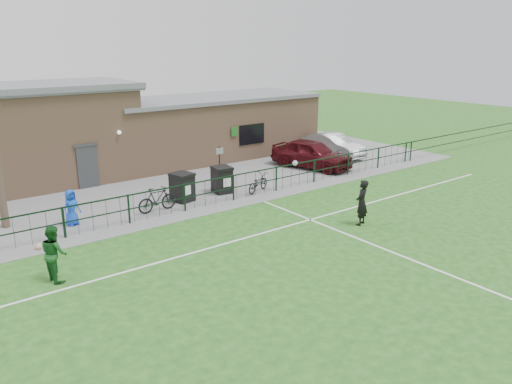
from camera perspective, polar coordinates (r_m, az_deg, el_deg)
ground at (r=16.43m, az=10.72°, el=-8.37°), size 90.00×90.00×0.00m
paving_strip at (r=26.77m, az=-11.08°, el=1.53°), size 34.00×13.00×0.02m
pitch_line_touch at (r=21.99m, az=-4.42°, el=-1.56°), size 28.00×0.10×0.01m
pitch_line_mid at (r=19.09m, az=1.82°, el=-4.42°), size 28.00×0.10×0.01m
pitch_line_perp at (r=17.86m, az=15.09°, el=-6.56°), size 0.10×16.00×0.01m
perimeter_fence at (r=21.97m, az=-4.74°, el=0.05°), size 28.00×0.10×1.20m
wheelie_bin_left at (r=22.60m, az=-8.43°, el=0.45°), size 0.97×1.05×1.20m
wheelie_bin_right at (r=23.70m, az=-3.92°, el=1.33°), size 0.88×0.97×1.17m
sign_post at (r=24.76m, az=-4.18°, el=2.98°), size 0.08×0.08×2.00m
car_maroon at (r=28.52m, az=6.39°, el=4.37°), size 3.09×5.08×1.62m
car_silver at (r=31.57m, az=8.80°, el=5.31°), size 1.62×4.38×1.43m
bicycle_d at (r=21.39m, az=-11.24°, el=-0.85°), size 1.76×0.54×1.05m
bicycle_e at (r=23.78m, az=0.22°, el=1.05°), size 1.77×1.19×0.88m
spectator_child at (r=20.65m, az=-20.36°, el=-1.67°), size 0.82×0.67×1.44m
goalkeeper_kick at (r=19.86m, az=11.83°, el=-1.10°), size 1.23×3.55×2.11m
outfield_player at (r=16.14m, az=-22.06°, el=-6.49°), size 0.75×0.91×1.73m
ball_ground at (r=18.92m, az=-23.57°, el=-5.71°), size 0.24×0.24×0.24m
clubhouse at (r=28.65m, az=-15.62°, el=6.75°), size 24.25×5.40×4.96m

